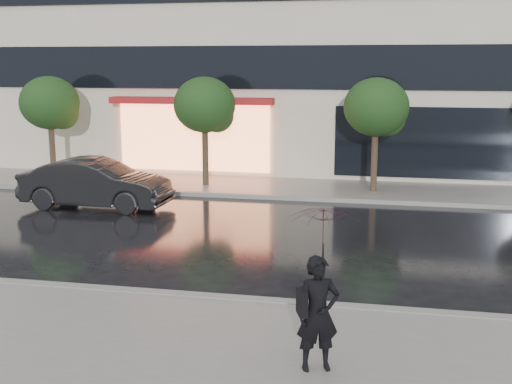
# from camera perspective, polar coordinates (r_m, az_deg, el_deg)

# --- Properties ---
(ground) EXTENTS (120.00, 120.00, 0.00)m
(ground) POSITION_cam_1_polar(r_m,az_deg,el_deg) (13.29, -3.77, -8.15)
(ground) COLOR black
(ground) RESTS_ON ground
(sidewalk_near) EXTENTS (60.00, 4.50, 0.12)m
(sidewalk_near) POSITION_cam_1_polar(r_m,az_deg,el_deg) (10.40, -8.58, -13.63)
(sidewalk_near) COLOR slate
(sidewalk_near) RESTS_ON ground
(sidewalk_far) EXTENTS (60.00, 3.50, 0.12)m
(sidewalk_far) POSITION_cam_1_polar(r_m,az_deg,el_deg) (23.00, 2.90, 0.36)
(sidewalk_far) COLOR slate
(sidewalk_far) RESTS_ON ground
(curb_near) EXTENTS (60.00, 0.25, 0.14)m
(curb_near) POSITION_cam_1_polar(r_m,az_deg,el_deg) (12.36, -5.00, -9.35)
(curb_near) COLOR gray
(curb_near) RESTS_ON ground
(curb_far) EXTENTS (60.00, 0.25, 0.14)m
(curb_far) POSITION_cam_1_polar(r_m,az_deg,el_deg) (21.30, 2.19, -0.49)
(curb_far) COLOR gray
(curb_far) RESTS_ON ground
(tree_far_west) EXTENTS (2.20, 2.20, 3.99)m
(tree_far_west) POSITION_cam_1_polar(r_m,az_deg,el_deg) (25.33, -17.72, 7.39)
(tree_far_west) COLOR #33261C
(tree_far_west) RESTS_ON ground
(tree_mid_west) EXTENTS (2.20, 2.20, 3.99)m
(tree_mid_west) POSITION_cam_1_polar(r_m,az_deg,el_deg) (23.03, -4.43, 7.54)
(tree_mid_west) COLOR #33261C
(tree_mid_west) RESTS_ON ground
(tree_mid_east) EXTENTS (2.20, 2.20, 3.99)m
(tree_mid_east) POSITION_cam_1_polar(r_m,az_deg,el_deg) (22.17, 10.79, 7.23)
(tree_mid_east) COLOR #33261C
(tree_mid_east) RESTS_ON ground
(parked_car) EXTENTS (4.70, 1.77, 1.53)m
(parked_car) POSITION_cam_1_polar(r_m,az_deg,el_deg) (20.57, -14.04, 0.73)
(parked_car) COLOR black
(parked_car) RESTS_ON ground
(pedestrian_with_umbrella) EXTENTS (1.23, 1.24, 2.39)m
(pedestrian_with_umbrella) POSITION_cam_1_polar(r_m,az_deg,el_deg) (9.02, 5.84, -6.35)
(pedestrian_with_umbrella) COLOR black
(pedestrian_with_umbrella) RESTS_ON sidewalk_near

